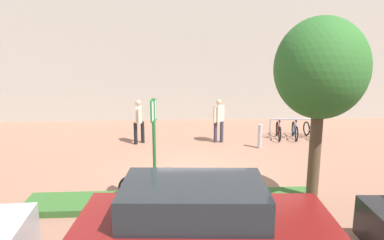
# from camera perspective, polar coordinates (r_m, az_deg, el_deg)

# --- Properties ---
(ground_plane) EXTENTS (60.00, 60.00, 0.00)m
(ground_plane) POSITION_cam_1_polar(r_m,az_deg,el_deg) (10.93, 0.66, -8.58)
(ground_plane) COLOR #936651
(building_facade) EXTENTS (28.00, 1.20, 10.00)m
(building_facade) POSITION_cam_1_polar(r_m,az_deg,el_deg) (18.89, -1.21, 15.48)
(building_facade) COLOR #B2ADA3
(building_facade) RESTS_ON ground
(planter_strip) EXTENTS (7.00, 1.10, 0.16)m
(planter_strip) POSITION_cam_1_polar(r_m,az_deg,el_deg) (9.01, -3.15, -12.69)
(planter_strip) COLOR #336028
(planter_strip) RESTS_ON ground
(tree_sidewalk) EXTENTS (2.12, 2.12, 4.45)m
(tree_sidewalk) POSITION_cam_1_polar(r_m,az_deg,el_deg) (8.78, 19.64, 7.47)
(tree_sidewalk) COLOR brown
(tree_sidewalk) RESTS_ON ground
(parking_sign_post) EXTENTS (0.13, 0.35, 2.61)m
(parking_sign_post) POSITION_cam_1_polar(r_m,az_deg,el_deg) (8.47, -6.00, -2.71)
(parking_sign_post) COLOR #2D7238
(parking_sign_post) RESTS_ON ground
(bike_at_sign) EXTENTS (1.67, 0.42, 0.86)m
(bike_at_sign) POSITION_cam_1_polar(r_m,az_deg,el_deg) (9.11, -6.36, -10.62)
(bike_at_sign) COLOR black
(bike_at_sign) RESTS_ON ground
(bike_rack_cluster) EXTENTS (2.11, 1.61, 0.83)m
(bike_rack_cluster) POSITION_cam_1_polar(r_m,az_deg,el_deg) (15.49, 15.92, -1.53)
(bike_rack_cluster) COLOR #99999E
(bike_rack_cluster) RESTS_ON ground
(bollard_steel) EXTENTS (0.16, 0.16, 0.90)m
(bollard_steel) POSITION_cam_1_polar(r_m,az_deg,el_deg) (13.71, 10.67, -2.56)
(bollard_steel) COLOR #ADADB2
(bollard_steel) RESTS_ON ground
(person_shirt_blue) EXTENTS (0.40, 0.61, 1.72)m
(person_shirt_blue) POSITION_cam_1_polar(r_m,az_deg,el_deg) (14.14, -8.40, 0.18)
(person_shirt_blue) COLOR black
(person_shirt_blue) RESTS_ON ground
(person_casual_tan) EXTENTS (0.46, 0.46, 1.72)m
(person_casual_tan) POSITION_cam_1_polar(r_m,az_deg,el_deg) (14.20, 4.24, 0.33)
(person_casual_tan) COLOR #383342
(person_casual_tan) RESTS_ON ground
(car_maroon_wagon) EXTENTS (4.41, 2.25, 1.54)m
(car_maroon_wagon) POSITION_cam_1_polar(r_m,az_deg,el_deg) (6.47, 1.63, -16.42)
(car_maroon_wagon) COLOR maroon
(car_maroon_wagon) RESTS_ON ground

